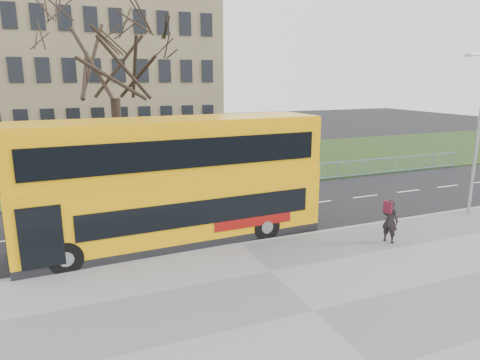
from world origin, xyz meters
The scene contains 10 objects.
ground centered at (0.00, 0.00, 0.00)m, with size 120.00×120.00×0.00m, color black.
pavement centered at (0.00, -6.75, 0.06)m, with size 80.00×10.50×0.12m, color slate.
kerb centered at (0.00, -1.55, 0.07)m, with size 80.00×0.20×0.14m, color gray.
grass_verge centered at (0.00, 14.30, 0.04)m, with size 80.00×15.40×0.08m, color #1E3312.
guard_railing centered at (0.00, 6.60, 0.55)m, with size 40.00×0.12×1.10m, color #6B95BF, non-canonical shape.
bare_tree centered at (-3.00, 10.00, 6.12)m, with size 8.46×8.46×12.08m, color black, non-canonical shape.
civic_building centered at (-5.00, 35.00, 7.00)m, with size 30.00×15.00×14.00m, color #7E6D50.
yellow_bus centered at (-2.14, -0.18, 2.55)m, with size 11.43×3.16×4.75m.
pedestrian centered at (5.35, -3.50, 0.97)m, with size 0.62×0.41×1.70m, color black.
street_lamp centered at (11.24, -2.01, 4.04)m, with size 1.52×0.28×7.15m.
Camera 1 is at (-5.78, -15.64, 6.22)m, focal length 32.00 mm.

